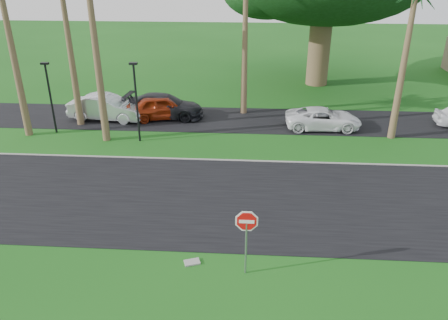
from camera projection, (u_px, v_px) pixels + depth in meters
name	position (u px, v px, depth m)	size (l,w,h in m)	color
ground	(235.00, 224.00, 17.82)	(120.00, 120.00, 0.00)	#164F13
road	(237.00, 199.00, 19.62)	(120.00, 8.00, 0.02)	black
parking_strip	(243.00, 120.00, 29.11)	(120.00, 5.00, 0.02)	black
curb	(240.00, 160.00, 23.27)	(120.00, 0.12, 0.06)	gray
stop_sign_near	(246.00, 230.00, 14.33)	(1.05, 0.07, 2.62)	gray
streetlight_left	(50.00, 93.00, 26.03)	(0.45, 0.25, 4.34)	black
streetlight_right	(136.00, 97.00, 24.74)	(0.45, 0.25, 4.64)	black
car_silver	(107.00, 108.00, 28.84)	(1.74, 5.00, 1.65)	silver
car_red	(163.00, 107.00, 29.04)	(1.90, 4.73, 1.61)	maroon
car_dark	(164.00, 106.00, 29.35)	(2.15, 5.29, 1.53)	black
car_minivan	(323.00, 119.00, 27.42)	(2.17, 4.70, 1.31)	white
utility_slab	(192.00, 262.00, 15.54)	(0.55, 0.35, 0.06)	gray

